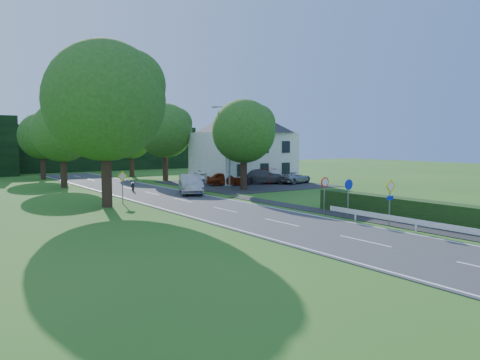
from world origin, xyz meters
TOP-DOWN VIEW (x-y plane):
  - road at (0.00, 20.00)m, footprint 7.00×80.00m
  - parking_pad at (12.00, 33.00)m, footprint 14.00×16.00m
  - line_edge_left at (-3.25, 20.00)m, footprint 0.12×80.00m
  - line_edge_right at (3.25, 20.00)m, footprint 0.12×80.00m
  - line_centre at (0.00, 20.00)m, footprint 0.12×80.00m
  - tree_main at (-6.00, 24.00)m, footprint 9.40×9.40m
  - tree_left_far at (-5.00, 40.00)m, footprint 7.00×7.00m
  - tree_right_far at (7.00, 42.00)m, footprint 7.40×7.40m
  - tree_left_back at (-4.50, 52.00)m, footprint 6.60×6.60m
  - tree_right_back at (6.00, 50.00)m, footprint 6.20×6.20m
  - tree_right_mid at (8.50, 28.00)m, footprint 7.00×7.00m
  - treeline_right at (8.00, 66.00)m, footprint 30.00×5.00m
  - house_white at (14.00, 36.00)m, footprint 10.60×8.40m
  - streetlight at (8.06, 30.00)m, footprint 2.03×0.18m
  - sign_priority_right at (4.30, 7.98)m, footprint 0.78×0.09m
  - sign_roundabout at (4.30, 10.98)m, footprint 0.64×0.08m
  - sign_speed_limit at (4.30, 12.97)m, footprint 0.64×0.11m
  - sign_priority_left at (-4.50, 24.98)m, footprint 0.78×0.09m
  - moving_car at (2.70, 27.79)m, footprint 3.70×5.47m
  - motorcycle at (-0.81, 32.38)m, footprint 1.30×2.18m
  - parked_car_red at (9.44, 32.63)m, footprint 4.30×3.39m
  - parked_car_silver_a at (10.80, 37.00)m, footprint 5.11×2.70m
  - parked_car_grey at (13.78, 32.00)m, footprint 5.95×4.29m
  - parked_car_silver_b at (16.98, 30.47)m, footprint 4.78×3.13m
  - parasol at (13.23, 30.07)m, footprint 2.71×2.74m

SIDE VIEW (x-z plane):
  - road at x=0.00m, z-range 0.00..0.04m
  - parking_pad at x=12.00m, z-range 0.00..0.04m
  - line_edge_left at x=-3.25m, z-range 0.04..0.05m
  - line_edge_right at x=3.25m, z-range 0.04..0.05m
  - line_centre at x=0.00m, z-range 0.04..0.05m
  - motorcycle at x=-0.81m, z-range 0.04..1.12m
  - parked_car_silver_b at x=16.98m, z-range 0.04..1.26m
  - parked_car_red at x=9.44m, z-range 0.04..1.41m
  - parked_car_grey at x=13.78m, z-range 0.04..1.64m
  - parked_car_silver_a at x=10.80m, z-range 0.04..1.64m
  - moving_car at x=2.70m, z-range 0.04..1.74m
  - parasol at x=13.23m, z-range 0.04..1.98m
  - sign_roundabout at x=4.30m, z-range 0.49..2.86m
  - sign_priority_left at x=-4.50m, z-range 0.50..2.94m
  - sign_speed_limit at x=4.30m, z-range 0.58..2.95m
  - sign_priority_right at x=4.30m, z-range 0.50..3.09m
  - treeline_right at x=8.00m, z-range 0.00..7.00m
  - tree_right_back at x=6.00m, z-range 0.00..7.56m
  - tree_left_back at x=-4.50m, z-range 0.00..8.07m
  - tree_left_far at x=-5.00m, z-range 0.00..8.58m
  - tree_right_mid at x=8.50m, z-range 0.00..8.58m
  - house_white at x=14.00m, z-range 0.11..8.71m
  - streetlight at x=8.06m, z-range 0.46..8.46m
  - tree_right_far at x=7.00m, z-range 0.00..9.09m
  - tree_main at x=-6.00m, z-range 0.00..11.64m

